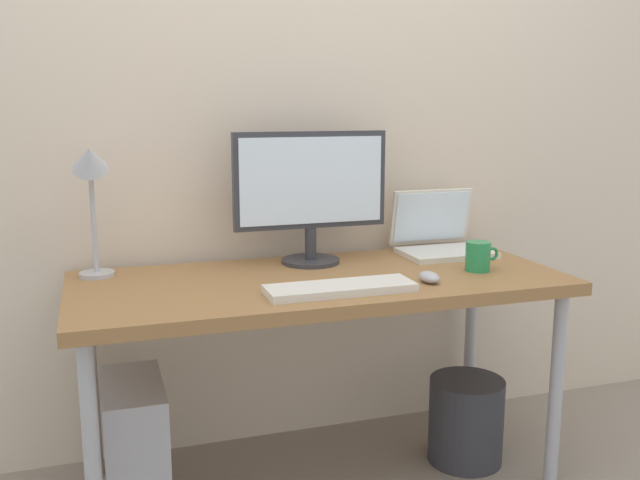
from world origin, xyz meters
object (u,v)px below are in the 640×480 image
Objects in this scene: monitor at (311,189)px; wastebasket at (466,420)px; keyboard at (340,288)px; coffee_mug at (478,256)px; computer_tower at (135,448)px; desk_lamp at (91,180)px; mouse at (429,277)px; laptop at (440,237)px; desk at (320,295)px.

monitor is 1.77× the size of wastebasket.
monitor is 0.46m from keyboard.
coffee_mug reaches higher than keyboard.
coffee_mug is at bearing -3.96° from computer_tower.
coffee_mug is 0.39× the size of wastebasket.
keyboard reaches higher than computer_tower.
monitor is 0.71m from desk_lamp.
computer_tower is at bearing 169.36° from mouse.
laptop is at bearing 87.70° from coffee_mug.
wastebasket is (0.50, -0.23, -0.81)m from monitor.
computer_tower is (-1.13, -0.22, -0.55)m from laptop.
keyboard is at bearing -163.39° from wastebasket.
desk_lamp is 0.83m from computer_tower.
desk is 0.79m from desk_lamp.
coffee_mug is 0.60m from wastebasket.
laptop reaches higher than computer_tower.
computer_tower is at bearing -68.26° from desk_lamp.
desk is 13.24× the size of coffee_mug.
computer_tower is (-1.11, 0.08, -0.54)m from coffee_mug.
desk is at bearing 150.48° from mouse.
computer_tower is at bearing -169.15° from laptop.
desk is at bearing -99.03° from monitor.
keyboard is 3.77× the size of coffee_mug.
mouse is at bearing -20.74° from desk_lamp.
monitor is 0.98m from wastebasket.
computer_tower is at bearing -179.84° from desk.
desk_lamp is 1.50m from wastebasket.
keyboard is at bearing -175.91° from mouse.
keyboard is at bearing -142.86° from laptop.
laptop reaches higher than keyboard.
mouse is at bearing -29.52° from desk.
laptop is 1.07× the size of wastebasket.
coffee_mug reaches higher than mouse.
mouse reaches higher than wastebasket.
laptop is 0.45m from mouse.
desk_lamp is at bearing 111.74° from computer_tower.
coffee_mug is at bearing -8.60° from desk.
computer_tower is (-0.59, 0.19, -0.50)m from keyboard.
keyboard is 0.54m from coffee_mug.
monitor is at bearing 17.75° from computer_tower.
mouse reaches higher than computer_tower.
coffee_mug is 1.24m from computer_tower.
desk_lamp reaches higher than wastebasket.
monitor is at bearing 80.97° from desk.
mouse is at bearing -121.46° from laptop.
mouse is 1.04m from computer_tower.
laptop is (0.50, 0.02, -0.20)m from monitor.
laptop is 1.23m from desk_lamp.
monitor is at bearing 85.19° from keyboard.
desk_lamp is 0.83m from keyboard.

